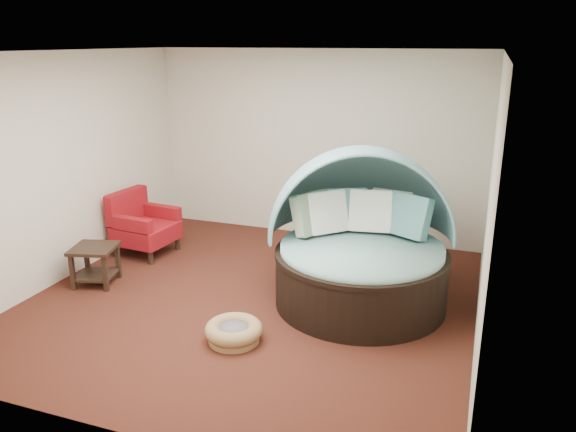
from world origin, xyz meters
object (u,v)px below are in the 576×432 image
(pet_basket, at_px, (234,332))
(red_armchair, at_px, (142,225))
(side_table, at_px, (95,260))
(canopy_daybed, at_px, (361,232))

(pet_basket, bearing_deg, red_armchair, 141.17)
(pet_basket, height_order, side_table, side_table)
(red_armchair, bearing_deg, pet_basket, -33.29)
(canopy_daybed, distance_m, pet_basket, 1.84)
(side_table, bearing_deg, canopy_daybed, 12.16)
(canopy_daybed, bearing_deg, red_armchair, 154.00)
(canopy_daybed, xyz_separation_m, red_armchair, (-3.23, 0.44, -0.42))
(canopy_daybed, distance_m, side_table, 3.29)
(side_table, bearing_deg, pet_basket, -17.60)
(red_armchair, bearing_deg, canopy_daybed, -2.17)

